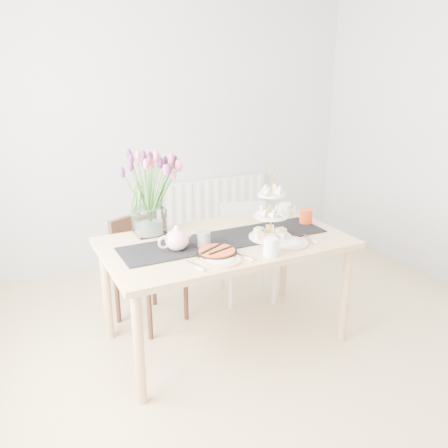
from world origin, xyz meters
name	(u,v)px	position (x,y,z in m)	size (l,w,h in m)	color
room_shell	(300,174)	(0.00, 0.00, 1.30)	(4.50, 4.50, 4.50)	tan
radiator	(211,208)	(0.50, 2.19, 0.45)	(1.20, 0.08, 0.60)	white
dining_table	(226,251)	(-0.14, 0.59, 0.67)	(1.60, 0.90, 0.75)	tan
chair_brown	(143,262)	(-0.55, 1.13, 0.47)	(0.52, 0.52, 0.81)	#381D14
chair_white	(246,244)	(0.33, 1.17, 0.44)	(0.47, 0.47, 0.77)	silver
table_runner	(226,239)	(-0.14, 0.59, 0.75)	(1.40, 0.35, 0.01)	black
tulip_vase	(147,179)	(-0.55, 0.93, 1.13)	(0.69, 0.69, 0.60)	silver
cake_stand	(271,222)	(0.13, 0.48, 0.87)	(0.29, 0.29, 0.42)	gold
teapot	(177,240)	(-0.50, 0.56, 0.82)	(0.24, 0.19, 0.16)	white
cream_jug	(285,209)	(0.50, 0.87, 0.80)	(0.10, 0.10, 0.10)	white
tart_tin	(217,252)	(-0.30, 0.40, 0.76)	(0.25, 0.25, 0.03)	black
mug_grey	(204,239)	(-0.32, 0.54, 0.80)	(0.09, 0.09, 0.10)	gray
mug_white	(271,247)	(-0.02, 0.23, 0.80)	(0.09, 0.09, 0.11)	white
mug_orange	(306,217)	(0.53, 0.63, 0.80)	(0.09, 0.09, 0.11)	red
plate_left	(220,260)	(-0.33, 0.30, 0.76)	(0.25, 0.25, 0.01)	silver
plate_right	(288,243)	(0.19, 0.34, 0.76)	(0.26, 0.26, 0.01)	silver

